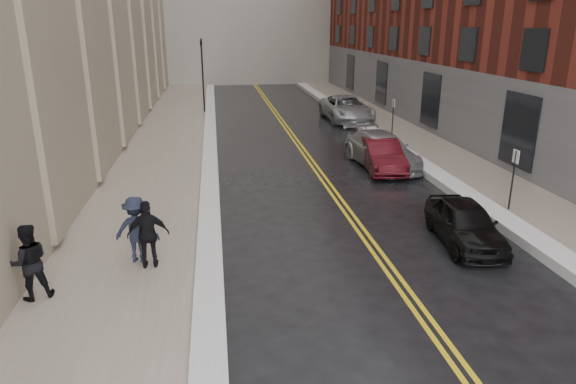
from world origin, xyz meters
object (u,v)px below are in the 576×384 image
object	(u,v)px
car_black	(465,223)
car_silver_far	(347,108)
pedestrian_a	(29,262)
pedestrian_b	(137,229)
car_maroon	(382,155)
pedestrian_c	(148,234)
car_silver_near	(381,150)

from	to	relation	value
car_black	car_silver_far	xyz separation A→B (m)	(1.60, 20.11, 0.17)
pedestrian_a	pedestrian_b	size ratio (longest dim) A/B	1.01
car_black	pedestrian_b	distance (m)	9.26
car_maroon	pedestrian_c	world-z (taller)	pedestrian_c
car_maroon	car_silver_far	size ratio (longest dim) A/B	0.71
car_maroon	car_silver_far	distance (m)	12.20
car_maroon	car_silver_near	world-z (taller)	car_silver_near
car_maroon	car_silver_far	xyz separation A→B (m)	(1.52, 12.10, 0.13)
pedestrian_b	car_silver_near	bearing A→B (deg)	-129.05
car_silver_near	car_silver_far	size ratio (longest dim) A/B	0.88
car_silver_far	pedestrian_c	xyz separation A→B (m)	(-10.50, -20.66, 0.23)
pedestrian_b	car_silver_far	bearing A→B (deg)	-110.09
car_silver_far	pedestrian_c	world-z (taller)	pedestrian_c
car_silver_near	pedestrian_c	world-z (taller)	pedestrian_c
car_silver_far	pedestrian_a	bearing A→B (deg)	-120.91
car_silver_near	pedestrian_b	size ratio (longest dim) A/B	2.89
pedestrian_a	pedestrian_b	distance (m)	2.72
car_silver_far	pedestrian_c	size ratio (longest dim) A/B	3.26
car_maroon	car_silver_far	bearing A→B (deg)	88.08
car_maroon	pedestrian_b	world-z (taller)	pedestrian_b
car_black	pedestrian_b	xyz separation A→B (m)	(-9.25, -0.13, 0.40)
pedestrian_b	pedestrian_c	size ratio (longest dim) A/B	0.99
car_silver_near	car_silver_far	distance (m)	11.47
pedestrian_c	car_silver_near	bearing A→B (deg)	-138.36
car_maroon	pedestrian_b	distance (m)	12.39
car_black	car_maroon	bearing A→B (deg)	95.19
car_black	pedestrian_c	size ratio (longest dim) A/B	2.09
car_black	pedestrian_c	distance (m)	8.93
car_silver_far	pedestrian_a	xyz separation A→B (m)	(-12.99, -21.93, 0.23)
car_silver_near	pedestrian_b	xyz separation A→B (m)	(-9.53, -8.84, 0.29)
car_maroon	car_silver_near	xyz separation A→B (m)	(0.20, 0.70, 0.06)
pedestrian_b	car_maroon	bearing A→B (deg)	-130.80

